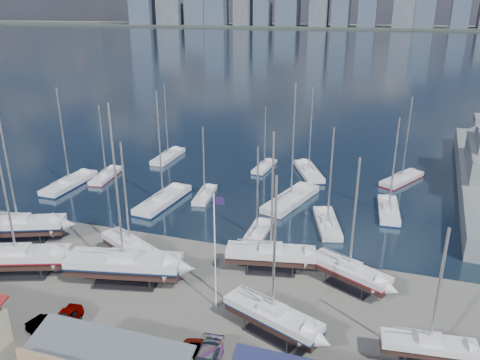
% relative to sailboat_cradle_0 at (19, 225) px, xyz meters
% --- Properties ---
extents(ground, '(1400.00, 1400.00, 0.00)m').
position_rel_sailboat_cradle_0_xyz_m(ground, '(23.26, -3.46, -2.14)').
color(ground, '#605E59').
rests_on(ground, ground).
extents(water, '(1400.00, 600.00, 0.40)m').
position_rel_sailboat_cradle_0_xyz_m(water, '(23.26, 306.54, -2.29)').
color(water, '#172737').
rests_on(water, ground).
extents(far_shore, '(1400.00, 80.00, 2.20)m').
position_rel_sailboat_cradle_0_xyz_m(far_shore, '(23.26, 566.54, -1.04)').
color(far_shore, '#2D332D').
rests_on(far_shore, ground).
extents(sailboat_cradle_0, '(11.09, 6.80, 17.26)m').
position_rel_sailboat_cradle_0_xyz_m(sailboat_cradle_0, '(0.00, 0.00, 0.00)').
color(sailboat_cradle_0, '#2D2D33').
rests_on(sailboat_cradle_0, ground).
extents(sailboat_cradle_1, '(11.12, 6.45, 17.24)m').
position_rel_sailboat_cradle_0_xyz_m(sailboat_cradle_1, '(5.34, -6.25, -0.00)').
color(sailboat_cradle_1, '#2D2D33').
rests_on(sailboat_cradle_1, ground).
extents(sailboat_cradle_2, '(8.59, 6.00, 13.96)m').
position_rel_sailboat_cradle_0_xyz_m(sailboat_cradle_2, '(15.27, -0.25, -0.16)').
color(sailboat_cradle_2, '#2D2D33').
rests_on(sailboat_cradle_2, ground).
extents(sailboat_cradle_3, '(12.21, 5.63, 18.82)m').
position_rel_sailboat_cradle_0_xyz_m(sailboat_cradle_3, '(16.90, -4.22, 0.08)').
color(sailboat_cradle_3, '#2D2D33').
rests_on(sailboat_cradle_3, ground).
extents(sailboat_cradle_4, '(9.83, 4.35, 15.55)m').
position_rel_sailboat_cradle_0_xyz_m(sailboat_cradle_4, '(30.61, 2.55, -0.08)').
color(sailboat_cradle_4, '#2D2D33').
rests_on(sailboat_cradle_4, ground).
extents(sailboat_cradle_5, '(9.42, 5.85, 14.86)m').
position_rel_sailboat_cradle_0_xyz_m(sailboat_cradle_5, '(33.30, -7.65, -0.12)').
color(sailboat_cradle_5, '#2D2D33').
rests_on(sailboat_cradle_5, ground).
extents(sailboat_cradle_6, '(8.69, 5.99, 13.95)m').
position_rel_sailboat_cradle_0_xyz_m(sailboat_cradle_6, '(38.93, 1.78, -0.17)').
color(sailboat_cradle_6, '#2D2D33').
rests_on(sailboat_cradle_6, ground).
extents(sailboat_cradle_7, '(7.46, 2.79, 12.20)m').
position_rel_sailboat_cradle_0_xyz_m(sailboat_cradle_7, '(45.91, -7.42, -0.25)').
color(sailboat_cradle_7, '#2D2D33').
rests_on(sailboat_cradle_7, ground).
extents(sailboat_moored_0, '(3.25, 11.02, 16.40)m').
position_rel_sailboat_cradle_0_xyz_m(sailboat_moored_0, '(-5.94, 17.47, -1.83)').
color(sailboat_moored_0, black).
rests_on(sailboat_moored_0, water).
extents(sailboat_moored_1, '(3.53, 8.82, 12.82)m').
position_rel_sailboat_cradle_0_xyz_m(sailboat_moored_1, '(-2.45, 22.44, -1.83)').
color(sailboat_moored_1, black).
rests_on(sailboat_moored_1, water).
extents(sailboat_moored_2, '(2.73, 9.72, 14.66)m').
position_rel_sailboat_cradle_0_xyz_m(sailboat_moored_2, '(2.86, 34.96, -1.81)').
color(sailboat_moored_2, black).
rests_on(sailboat_moored_2, water).
extents(sailboat_moored_3, '(4.28, 11.68, 17.09)m').
position_rel_sailboat_cradle_0_xyz_m(sailboat_moored_3, '(11.30, 15.73, -1.83)').
color(sailboat_moored_3, black).
rests_on(sailboat_moored_3, water).
extents(sailboat_moored_4, '(2.99, 7.68, 11.30)m').
position_rel_sailboat_cradle_0_xyz_m(sailboat_moored_4, '(16.22, 19.67, -1.81)').
color(sailboat_moored_4, black).
rests_on(sailboat_moored_4, water).
extents(sailboat_moored_5, '(2.89, 7.91, 11.58)m').
position_rel_sailboat_cradle_0_xyz_m(sailboat_moored_5, '(21.46, 34.86, -1.82)').
color(sailboat_moored_5, black).
rests_on(sailboat_moored_5, water).
extents(sailboat_moored_6, '(2.29, 8.15, 12.19)m').
position_rel_sailboat_cradle_0_xyz_m(sailboat_moored_6, '(27.09, 9.74, -1.83)').
color(sailboat_moored_6, black).
rests_on(sailboat_moored_6, water).
extents(sailboat_moored_7, '(6.62, 12.44, 18.09)m').
position_rel_sailboat_cradle_0_xyz_m(sailboat_moored_7, '(28.93, 21.50, -1.81)').
color(sailboat_moored_7, black).
rests_on(sailboat_moored_7, water).
extents(sailboat_moored_8, '(6.94, 10.76, 15.66)m').
position_rel_sailboat_cradle_0_xyz_m(sailboat_moored_8, '(29.30, 34.38, -1.83)').
color(sailboat_moored_8, black).
rests_on(sailboat_moored_8, water).
extents(sailboat_moored_9, '(4.98, 9.51, 13.83)m').
position_rel_sailboat_cradle_0_xyz_m(sailboat_moored_9, '(35.02, 15.28, -1.81)').
color(sailboat_moored_9, black).
rests_on(sailboat_moored_9, water).
extents(sailboat_moored_10, '(3.28, 9.57, 14.06)m').
position_rel_sailboat_cradle_0_xyz_m(sailboat_moored_10, '(42.53, 21.98, -1.83)').
color(sailboat_moored_10, black).
rests_on(sailboat_moored_10, water).
extents(sailboat_moored_11, '(7.13, 9.76, 14.48)m').
position_rel_sailboat_cradle_0_xyz_m(sailboat_moored_11, '(44.41, 35.48, -1.83)').
color(sailboat_moored_11, black).
rests_on(sailboat_moored_11, water).
extents(car_a, '(2.43, 4.91, 1.61)m').
position_rel_sailboat_cradle_0_xyz_m(car_a, '(15.52, -12.52, -1.33)').
color(car_a, gray).
rests_on(car_a, ground).
extents(car_b, '(4.95, 2.67, 1.55)m').
position_rel_sailboat_cradle_0_xyz_m(car_b, '(15.14, -13.68, -1.36)').
color(car_b, gray).
rests_on(car_b, ground).
extents(car_c, '(3.04, 5.00, 1.30)m').
position_rel_sailboat_cradle_0_xyz_m(car_c, '(28.10, -13.23, -1.49)').
color(car_c, gray).
rests_on(car_c, ground).
extents(flagpole, '(1.03, 0.12, 11.64)m').
position_rel_sailboat_cradle_0_xyz_m(flagpole, '(27.31, -5.26, 4.55)').
color(flagpole, white).
rests_on(flagpole, ground).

